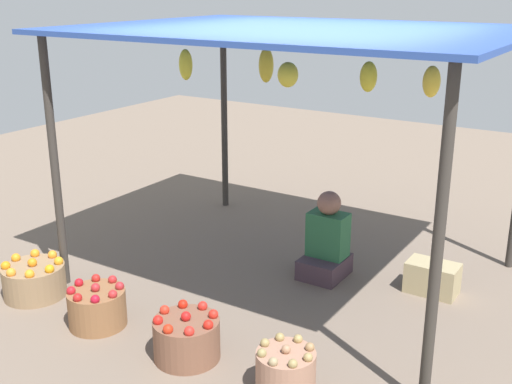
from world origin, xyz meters
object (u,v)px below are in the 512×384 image
(vendor_person, at_px, (327,244))
(basket_red_apples, at_px, (97,307))
(basket_red_tomatoes, at_px, (187,338))
(basket_potatoes, at_px, (286,372))
(basket_oranges, at_px, (34,280))
(wooden_crate_near_vendor, at_px, (432,278))

(vendor_person, relative_size, basket_red_apples, 1.78)
(vendor_person, bearing_deg, basket_red_apples, -121.81)
(basket_red_tomatoes, distance_m, basket_potatoes, 0.78)
(vendor_person, height_order, basket_oranges, vendor_person)
(basket_oranges, xyz_separation_m, basket_red_apples, (0.80, -0.07, 0.01))
(vendor_person, xyz_separation_m, basket_oranges, (-1.87, -1.66, -0.16))
(basket_oranges, relative_size, basket_red_apples, 1.16)
(basket_oranges, distance_m, wooden_crate_near_vendor, 3.33)
(basket_red_apples, bearing_deg, basket_potatoes, 0.80)
(basket_red_apples, distance_m, basket_red_tomatoes, 0.86)
(basket_oranges, relative_size, basket_potatoes, 1.33)
(vendor_person, height_order, wooden_crate_near_vendor, vendor_person)
(vendor_person, xyz_separation_m, basket_red_apples, (-1.07, -1.73, -0.15))
(basket_oranges, xyz_separation_m, basket_potatoes, (2.44, -0.05, 0.01))
(vendor_person, distance_m, wooden_crate_near_vendor, 0.94)
(basket_red_apples, distance_m, wooden_crate_near_vendor, 2.74)
(vendor_person, relative_size, basket_potatoes, 2.04)
(wooden_crate_near_vendor, bearing_deg, vendor_person, -169.50)
(basket_oranges, height_order, basket_potatoes, basket_potatoes)
(basket_oranges, xyz_separation_m, basket_red_tomatoes, (1.66, -0.06, 0.01))
(basket_oranges, bearing_deg, basket_red_apples, -4.85)
(basket_red_tomatoes, height_order, basket_potatoes, basket_red_tomatoes)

